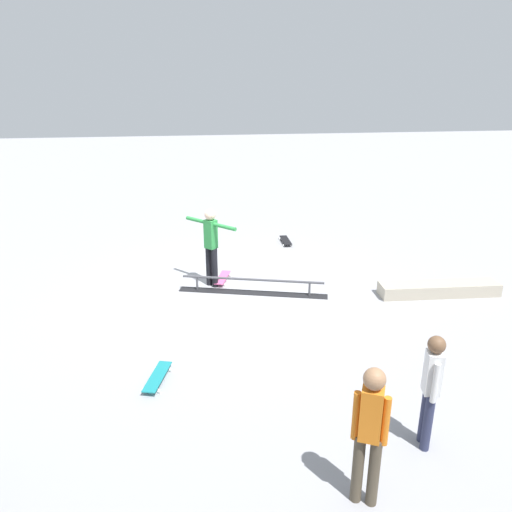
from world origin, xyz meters
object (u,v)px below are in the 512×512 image
object	(u,v)px
skater_main	(211,242)
bystander_orange_shirt	(370,430)
grind_rail	(253,287)
loose_skateboard_teal	(157,377)
loose_skateboard_black	(286,240)
skate_ledge	(439,289)
bystander_white_shirt	(431,386)
skateboard_main	(223,278)

from	to	relation	value
skater_main	bystander_orange_shirt	world-z (taller)	skater_main
grind_rail	loose_skateboard_teal	xyz separation A→B (m)	(1.82, 2.91, -0.07)
skater_main	loose_skateboard_black	xyz separation A→B (m)	(-2.15, -2.62, -0.91)
skater_main	skate_ledge	bearing A→B (deg)	-147.14
bystander_white_shirt	loose_skateboard_black	size ratio (longest dim) A/B	1.86
skater_main	bystander_orange_shirt	xyz separation A→B (m)	(-1.22, 5.96, -0.07)
bystander_orange_shirt	loose_skateboard_teal	bearing A→B (deg)	157.27
grind_rail	skateboard_main	xyz separation A→B (m)	(0.56, -0.75, -0.07)
skateboard_main	loose_skateboard_black	bearing A→B (deg)	-21.16
skate_ledge	bystander_orange_shirt	world-z (taller)	bystander_orange_shirt
grind_rail	bystander_white_shirt	distance (m)	4.99
bystander_white_shirt	grind_rail	bearing A→B (deg)	-150.16
bystander_white_shirt	skater_main	bearing A→B (deg)	-143.96
skateboard_main	skate_ledge	bearing A→B (deg)	-90.19
grind_rail	skate_ledge	distance (m)	3.83
skateboard_main	bystander_orange_shirt	world-z (taller)	bystander_orange_shirt
skater_main	bystander_orange_shirt	bearing A→B (deg)	148.54
skate_ledge	bystander_orange_shirt	distance (m)	5.92
grind_rail	bystander_white_shirt	bearing A→B (deg)	122.65
bystander_orange_shirt	loose_skateboard_black	world-z (taller)	bystander_orange_shirt
grind_rail	skater_main	distance (m)	1.27
grind_rail	skateboard_main	distance (m)	0.94
skater_main	loose_skateboard_teal	world-z (taller)	skater_main
skateboard_main	bystander_orange_shirt	xyz separation A→B (m)	(-0.98, 6.19, 0.84)
bystander_orange_shirt	loose_skateboard_black	distance (m)	8.67
grind_rail	skateboard_main	bearing A→B (deg)	-37.22
skater_main	bystander_white_shirt	xyz separation A→B (m)	(-2.24, 5.25, -0.14)
skater_main	skateboard_main	bearing A→B (deg)	-89.31
bystander_white_shirt	loose_skateboard_teal	world-z (taller)	bystander_white_shirt
skate_ledge	loose_skateboard_black	distance (m)	4.49
skater_main	loose_skateboard_teal	distance (m)	3.69
grind_rail	bystander_white_shirt	size ratio (longest dim) A/B	2.04
skate_ledge	skateboard_main	world-z (taller)	skate_ledge
loose_skateboard_teal	bystander_orange_shirt	bearing A→B (deg)	57.81
loose_skateboard_teal	skate_ledge	bearing A→B (deg)	128.43
bystander_orange_shirt	loose_skateboard_black	xyz separation A→B (m)	(-0.93, -8.58, -0.84)
skateboard_main	loose_skateboard_teal	distance (m)	3.87
skate_ledge	bystander_orange_shirt	xyz separation A→B (m)	(3.36, 4.81, 0.78)
loose_skateboard_teal	loose_skateboard_black	bearing A→B (deg)	168.68
skate_ledge	skater_main	xyz separation A→B (m)	(4.58, -1.15, 0.86)
loose_skateboard_teal	loose_skateboard_black	distance (m)	6.82
skateboard_main	bystander_orange_shirt	bearing A→B (deg)	-153.56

